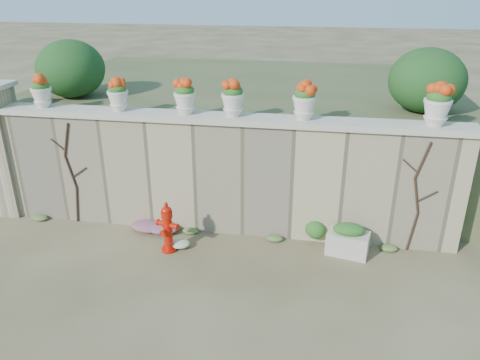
% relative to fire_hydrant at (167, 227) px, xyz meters
% --- Properties ---
extents(ground, '(80.00, 80.00, 0.00)m').
position_rel_fire_hydrant_xyz_m(ground, '(0.71, -0.89, -0.44)').
color(ground, '#4E4227').
rests_on(ground, ground).
extents(stone_wall, '(8.00, 0.40, 2.00)m').
position_rel_fire_hydrant_xyz_m(stone_wall, '(0.71, 0.91, 0.56)').
color(stone_wall, tan).
rests_on(stone_wall, ground).
extents(wall_cap, '(8.10, 0.52, 0.10)m').
position_rel_fire_hydrant_xyz_m(wall_cap, '(0.71, 0.91, 1.61)').
color(wall_cap, beige).
rests_on(wall_cap, stone_wall).
extents(gate_pillar, '(0.72, 0.72, 2.48)m').
position_rel_fire_hydrant_xyz_m(gate_pillar, '(-3.44, 0.91, 0.81)').
color(gate_pillar, tan).
rests_on(gate_pillar, ground).
extents(raised_fill, '(9.00, 6.00, 2.00)m').
position_rel_fire_hydrant_xyz_m(raised_fill, '(0.71, 4.11, 0.56)').
color(raised_fill, '#384C23').
rests_on(raised_fill, ground).
extents(back_shrub_left, '(1.30, 1.30, 1.10)m').
position_rel_fire_hydrant_xyz_m(back_shrub_left, '(-2.49, 2.11, 2.11)').
color(back_shrub_left, '#143814').
rests_on(back_shrub_left, raised_fill).
extents(back_shrub_right, '(1.30, 1.30, 1.10)m').
position_rel_fire_hydrant_xyz_m(back_shrub_right, '(4.11, 2.11, 2.11)').
color(back_shrub_right, '#143814').
rests_on(back_shrub_right, raised_fill).
extents(vine_left, '(0.60, 0.04, 1.91)m').
position_rel_fire_hydrant_xyz_m(vine_left, '(-1.97, 0.69, 0.55)').
color(vine_left, black).
rests_on(vine_left, ground).
extents(vine_right, '(0.60, 0.04, 1.91)m').
position_rel_fire_hydrant_xyz_m(vine_right, '(3.93, 0.69, 0.55)').
color(vine_right, black).
rests_on(vine_right, ground).
extents(fire_hydrant, '(0.38, 0.27, 0.88)m').
position_rel_fire_hydrant_xyz_m(fire_hydrant, '(0.00, 0.00, 0.00)').
color(fire_hydrant, '#B91607').
rests_on(fire_hydrant, ground).
extents(planter_box, '(0.73, 0.51, 0.55)m').
position_rel_fire_hydrant_xyz_m(planter_box, '(2.91, 0.41, -0.19)').
color(planter_box, beige).
rests_on(planter_box, ground).
extents(green_shrub, '(0.56, 0.50, 0.53)m').
position_rel_fire_hydrant_xyz_m(green_shrub, '(2.34, 0.66, -0.18)').
color(green_shrub, '#1E5119').
rests_on(green_shrub, ground).
extents(magenta_clump, '(0.79, 0.52, 0.21)m').
position_rel_fire_hydrant_xyz_m(magenta_clump, '(-0.43, 0.58, -0.34)').
color(magenta_clump, '#AE2286').
rests_on(magenta_clump, ground).
extents(white_flowers, '(0.48, 0.39, 0.17)m').
position_rel_fire_hydrant_xyz_m(white_flowers, '(0.18, 0.07, -0.36)').
color(white_flowers, white).
rests_on(white_flowers, ground).
extents(urn_pot_0, '(0.35, 0.35, 0.55)m').
position_rel_fire_hydrant_xyz_m(urn_pot_0, '(-2.43, 0.91, 1.93)').
color(urn_pot_0, beige).
rests_on(urn_pot_0, wall_cap).
extents(urn_pot_1, '(0.35, 0.35, 0.55)m').
position_rel_fire_hydrant_xyz_m(urn_pot_1, '(-1.03, 0.91, 1.93)').
color(urn_pot_1, beige).
rests_on(urn_pot_1, wall_cap).
extents(urn_pot_2, '(0.37, 0.37, 0.57)m').
position_rel_fire_hydrant_xyz_m(urn_pot_2, '(0.13, 0.91, 1.94)').
color(urn_pot_2, beige).
rests_on(urn_pot_2, wall_cap).
extents(urn_pot_3, '(0.38, 0.38, 0.59)m').
position_rel_fire_hydrant_xyz_m(urn_pot_3, '(0.93, 0.91, 1.95)').
color(urn_pot_3, beige).
rests_on(urn_pot_3, wall_cap).
extents(urn_pot_4, '(0.38, 0.38, 0.60)m').
position_rel_fire_hydrant_xyz_m(urn_pot_4, '(2.07, 0.91, 1.95)').
color(urn_pot_4, beige).
rests_on(urn_pot_4, wall_cap).
extents(urn_pot_5, '(0.41, 0.41, 0.65)m').
position_rel_fire_hydrant_xyz_m(urn_pot_5, '(4.06, 0.91, 1.98)').
color(urn_pot_5, beige).
rests_on(urn_pot_5, wall_cap).
extents(terracotta_pot, '(0.20, 0.20, 0.23)m').
position_rel_fire_hydrant_xyz_m(terracotta_pot, '(4.08, 0.91, 1.76)').
color(terracotta_pot, '#A64732').
rests_on(terracotta_pot, wall_cap).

